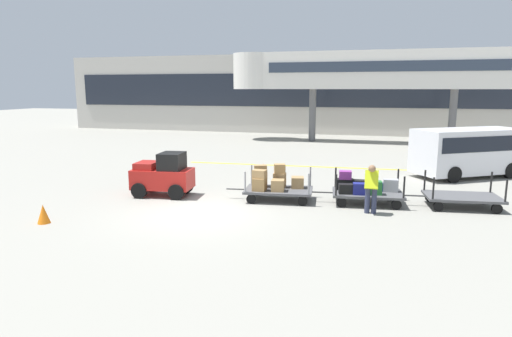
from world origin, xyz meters
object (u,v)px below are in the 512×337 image
baggage_handler (371,187)px  safety_cone_far (43,214)px  baggage_cart_lead (275,184)px  baggage_cart_middle (365,189)px  safety_cone_near (263,170)px  shuttle_van (469,149)px  baggage_tug (163,175)px  baggage_cart_tail (462,197)px

baggage_handler → safety_cone_far: baggage_handler is taller
baggage_cart_lead → baggage_cart_middle: size_ratio=1.00×
safety_cone_far → safety_cone_near: bearing=63.2°
baggage_cart_middle → baggage_handler: (0.23, -1.25, 0.36)m
baggage_cart_lead → baggage_handler: size_ratio=1.96×
baggage_handler → safety_cone_far: size_ratio=2.84×
baggage_cart_lead → shuttle_van: shuttle_van is taller
baggage_tug → baggage_cart_lead: baggage_tug is taller
baggage_cart_tail → baggage_handler: size_ratio=1.96×
baggage_tug → baggage_cart_tail: size_ratio=0.72×
baggage_cart_tail → safety_cone_near: 8.33m
baggage_handler → safety_cone_far: 9.73m
baggage_tug → shuttle_van: bearing=31.3°
baggage_cart_lead → safety_cone_far: baggage_cart_lead is taller
baggage_tug → baggage_handler: bearing=-3.4°
baggage_tug → baggage_cart_middle: baggage_tug is taller
shuttle_van → baggage_tug: bearing=-148.7°
safety_cone_near → safety_cone_far: same height
baggage_cart_lead → safety_cone_near: (-1.47, 4.08, -0.30)m
baggage_cart_lead → safety_cone_far: (-5.79, -4.44, -0.30)m
baggage_tug → safety_cone_near: (2.52, 4.58, -0.48)m
baggage_tug → shuttle_van: (11.21, 6.81, 0.48)m
baggage_tug → safety_cone_far: baggage_tug is taller
baggage_tug → baggage_handler: (7.25, -0.43, 0.11)m
baggage_cart_middle → safety_cone_far: baggage_cart_middle is taller
safety_cone_near → baggage_tug: bearing=-118.8°
baggage_cart_tail → safety_cone_far: size_ratio=5.57×
baggage_cart_middle → safety_cone_near: bearing=140.2°
baggage_cart_lead → baggage_handler: (3.26, -0.92, 0.29)m
baggage_cart_lead → safety_cone_near: 4.35m
baggage_cart_middle → shuttle_van: 7.34m
shuttle_van → safety_cone_far: bearing=-140.4°
baggage_cart_middle → baggage_cart_tail: (3.08, 0.30, -0.16)m
baggage_cart_tail → shuttle_van: bearing=79.0°
safety_cone_far → baggage_tug: bearing=65.5°
shuttle_van → baggage_cart_tail: bearing=-101.0°
baggage_cart_tail → baggage_handler: baggage_handler is taller
baggage_cart_lead → baggage_handler: 3.40m
baggage_tug → baggage_cart_tail: (10.10, 1.12, -0.41)m
safety_cone_near → baggage_cart_tail: bearing=-24.5°
baggage_cart_middle → safety_cone_far: (-8.82, -4.77, -0.23)m
baggage_cart_lead → baggage_tug: bearing=-173.0°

